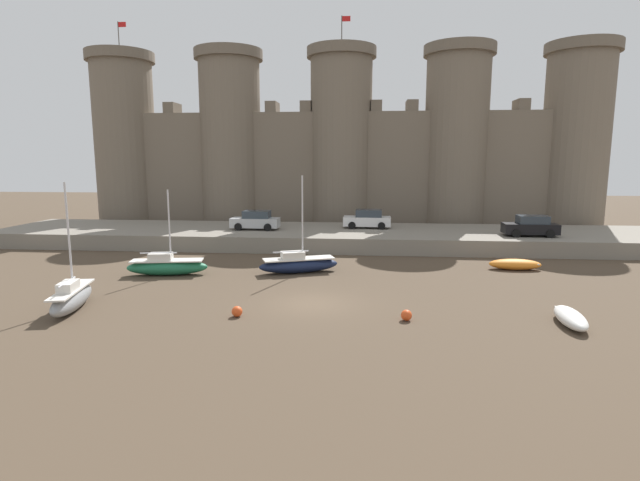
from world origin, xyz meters
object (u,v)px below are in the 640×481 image
object	(u,v)px
mooring_buoy_mid_mud	(237,311)
car_quay_centre_east	(531,226)
sailboat_near_channel_right	(72,297)
car_quay_west	(367,219)
rowboat_midflat_centre	(570,317)
car_quay_centre_west	(256,220)
sailboat_midflat_right	(298,264)
mooring_buoy_off_centre	(406,315)
rowboat_near_channel_left	(515,264)
sailboat_foreground_centre	(167,266)

from	to	relation	value
mooring_buoy_mid_mud	car_quay_centre_east	xyz separation A→B (m)	(18.83, 18.32, 1.78)
sailboat_near_channel_right	car_quay_west	distance (m)	25.83
rowboat_midflat_centre	car_quay_centre_west	size ratio (longest dim) A/B	0.79
sailboat_midflat_right	car_quay_west	size ratio (longest dim) A/B	1.51
rowboat_midflat_centre	car_quay_centre_east	distance (m)	18.57
sailboat_midflat_right	mooring_buoy_off_centre	xyz separation A→B (m)	(6.20, -9.14, -0.32)
car_quay_west	car_quay_centre_west	xyz separation A→B (m)	(-9.58, -1.82, 0.00)
sailboat_midflat_right	mooring_buoy_off_centre	bearing A→B (deg)	-55.85
car_quay_west	car_quay_centre_east	xyz separation A→B (m)	(12.80, -3.44, 0.00)
sailboat_midflat_right	mooring_buoy_mid_mud	distance (m)	9.44
mooring_buoy_off_centre	car_quay_centre_east	distance (m)	21.31
car_quay_west	mooring_buoy_mid_mud	bearing A→B (deg)	-105.49
mooring_buoy_mid_mud	car_quay_west	distance (m)	22.65
sailboat_midflat_right	rowboat_midflat_centre	world-z (taller)	sailboat_midflat_right
mooring_buoy_off_centre	car_quay_centre_east	xyz separation A→B (m)	(11.02, 18.16, 1.78)
rowboat_near_channel_left	car_quay_centre_east	world-z (taller)	car_quay_centre_east
mooring_buoy_off_centre	sailboat_midflat_right	bearing A→B (deg)	124.15
sailboat_near_channel_right	mooring_buoy_off_centre	bearing A→B (deg)	-0.47
sailboat_foreground_centre	sailboat_near_channel_right	size ratio (longest dim) A/B	0.87
car_quay_centre_east	rowboat_near_channel_left	bearing A→B (deg)	-113.97
mooring_buoy_off_centre	car_quay_centre_west	bearing A→B (deg)	119.87
mooring_buoy_off_centre	sailboat_foreground_centre	bearing A→B (deg)	151.83
rowboat_midflat_centre	mooring_buoy_off_centre	xyz separation A→B (m)	(-7.18, -0.07, -0.09)
rowboat_midflat_centre	car_quay_centre_west	distance (m)	27.12
car_quay_centre_east	mooring_buoy_off_centre	bearing A→B (deg)	-121.24
rowboat_midflat_centre	car_quay_west	distance (m)	23.38
mooring_buoy_mid_mud	car_quay_centre_east	bearing A→B (deg)	44.20
rowboat_near_channel_left	mooring_buoy_off_centre	xyz separation A→B (m)	(-8.00, -11.37, -0.12)
sailboat_midflat_right	car_quay_west	distance (m)	13.30
car_quay_centre_west	car_quay_west	bearing A→B (deg)	10.74
sailboat_midflat_right	mooring_buoy_mid_mud	xyz separation A→B (m)	(-1.61, -9.30, -0.32)
car_quay_west	sailboat_near_channel_right	bearing A→B (deg)	-123.65
rowboat_midflat_centre	sailboat_near_channel_right	xyz separation A→B (m)	(-23.26, 0.06, 0.28)
sailboat_foreground_centre	rowboat_near_channel_left	size ratio (longest dim) A/B	1.59
mooring_buoy_off_centre	sailboat_near_channel_right	bearing A→B (deg)	179.53
sailboat_foreground_centre	sailboat_near_channel_right	distance (m)	7.76
rowboat_near_channel_left	sailboat_foreground_centre	bearing A→B (deg)	-170.72
rowboat_midflat_centre	mooring_buoy_mid_mud	size ratio (longest dim) A/B	6.51
rowboat_near_channel_left	car_quay_centre_west	xyz separation A→B (m)	(-19.36, 8.41, 1.66)
car_quay_west	rowboat_midflat_centre	bearing A→B (deg)	-67.39
rowboat_midflat_centre	car_quay_centre_east	world-z (taller)	car_quay_centre_east
mooring_buoy_off_centre	car_quay_centre_west	xyz separation A→B (m)	(-11.36, 19.78, 1.78)
car_quay_centre_west	mooring_buoy_mid_mud	bearing A→B (deg)	-79.92
car_quay_centre_east	car_quay_centre_west	bearing A→B (deg)	175.84
sailboat_foreground_centre	mooring_buoy_mid_mud	size ratio (longest dim) A/B	10.74
rowboat_midflat_centre	car_quay_west	world-z (taller)	car_quay_west
car_quay_west	car_quay_centre_west	distance (m)	9.75
rowboat_near_channel_left	sailboat_near_channel_right	xyz separation A→B (m)	(-24.07, -11.24, 0.25)
rowboat_near_channel_left	mooring_buoy_off_centre	bearing A→B (deg)	-125.12
sailboat_midflat_right	sailboat_foreground_centre	world-z (taller)	sailboat_midflat_right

